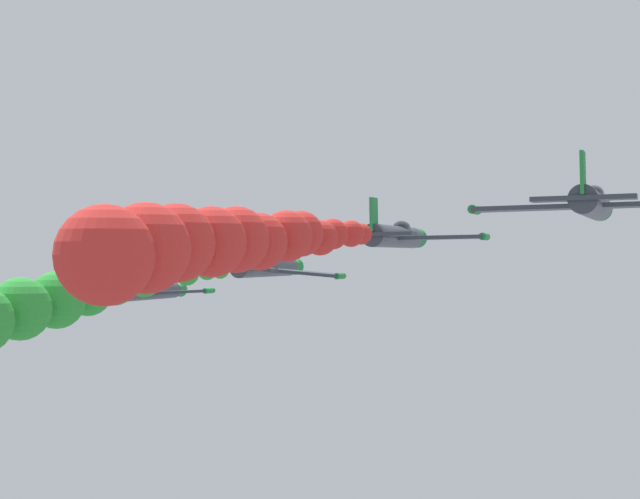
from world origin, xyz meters
The scene contains 6 objects.
airplane_lead centered at (-25.41, 21.56, 85.95)m, with size 9.57×10.35×2.33m.
airplane_left_inner centered at (-15.46, 11.70, 86.68)m, with size 9.57×10.35×2.34m.
airplane_right_inner centered at (-4.46, 4.15, 88.40)m, with size 9.56×10.35×2.43m.
airplane_left_outer centered at (4.85, -3.15, 90.03)m, with size 9.56×10.35×2.33m.
smoke_trail_left_outer centered at (2.71, -23.92, 89.44)m, with size 5.53×20.55×3.36m.
airplane_right_outer centered at (15.20, -13.10, 91.14)m, with size 9.57×10.35×2.33m.
Camera 1 is at (18.62, -62.56, 89.07)m, focal length 68.27 mm.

